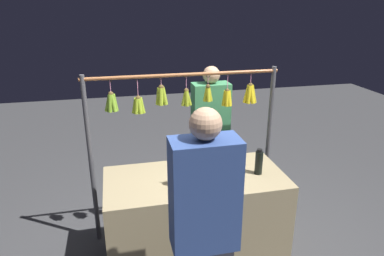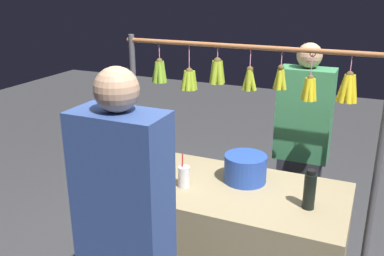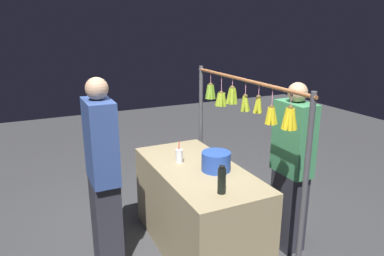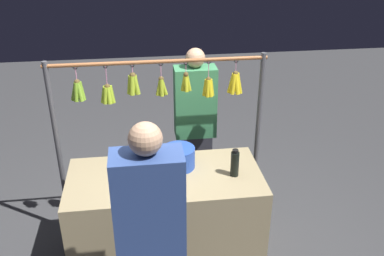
{
  "view_description": "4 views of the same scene",
  "coord_description": "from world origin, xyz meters",
  "views": [
    {
      "loc": [
        0.62,
        2.61,
        2.28
      ],
      "look_at": [
        0.03,
        0.0,
        1.29
      ],
      "focal_mm": 32.92,
      "sensor_mm": 36.0,
      "label": 1
    },
    {
      "loc": [
        -0.8,
        2.25,
        2.04
      ],
      "look_at": [
        0.19,
        0.0,
        1.19
      ],
      "focal_mm": 39.88,
      "sensor_mm": 36.0,
      "label": 2
    },
    {
      "loc": [
        -2.79,
        1.39,
        2.13
      ],
      "look_at": [
        0.13,
        0.0,
        1.19
      ],
      "focal_mm": 33.69,
      "sensor_mm": 36.0,
      "label": 3
    },
    {
      "loc": [
        0.16,
        2.84,
        2.68
      ],
      "look_at": [
        -0.22,
        0.0,
        1.25
      ],
      "focal_mm": 39.71,
      "sensor_mm": 36.0,
      "label": 4
    }
  ],
  "objects": [
    {
      "name": "vendor_person",
      "position": [
        -0.36,
        -0.81,
        0.81
      ],
      "size": [
        0.39,
        0.21,
        1.64
      ],
      "color": "#2D2D38",
      "rests_on": "ground"
    },
    {
      "name": "display_rack",
      "position": [
        0.01,
        -0.48,
        1.22
      ],
      "size": [
        1.83,
        0.14,
        1.67
      ],
      "color": "#4C4C51",
      "rests_on": "ground"
    },
    {
      "name": "water_bottle",
      "position": [
        -0.55,
        0.06,
        0.95
      ],
      "size": [
        0.07,
        0.07,
        0.23
      ],
      "color": "black",
      "rests_on": "market_counter"
    },
    {
      "name": "drink_cup",
      "position": [
        0.2,
        0.1,
        0.91
      ],
      "size": [
        0.07,
        0.07,
        0.21
      ],
      "color": "silver",
      "rests_on": "market_counter"
    },
    {
      "name": "market_counter",
      "position": [
        0.0,
        0.0,
        0.42
      ],
      "size": [
        1.55,
        0.74,
        0.84
      ],
      "primitive_type": "cube",
      "color": "tan",
      "rests_on": "ground"
    },
    {
      "name": "ground_plane",
      "position": [
        0.0,
        0.0,
        0.0
      ],
      "size": [
        12.0,
        12.0,
        0.0
      ],
      "primitive_type": "plane",
      "color": "#3C3C3F"
    },
    {
      "name": "blue_bucket",
      "position": [
        -0.12,
        -0.12,
        0.93
      ],
      "size": [
        0.27,
        0.27,
        0.17
      ],
      "primitive_type": "cylinder",
      "color": "#294DB5",
      "rests_on": "market_counter"
    },
    {
      "name": "customer_person",
      "position": [
        0.15,
        0.84,
        0.85
      ],
      "size": [
        0.41,
        0.22,
        1.72
      ],
      "color": "#2D2D38",
      "rests_on": "ground"
    }
  ]
}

